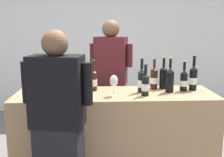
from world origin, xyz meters
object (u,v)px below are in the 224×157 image
object	(u,v)px
wine_bottle_5	(193,78)
person_guest	(59,135)
wine_bottle_0	(184,80)
wine_bottle_2	(54,84)
wine_bottle_6	(145,85)
wine_bottle_7	(142,81)
wine_glass	(114,82)
wine_bottle_3	(163,77)
wine_bottle_8	(170,80)
wine_bottle_4	(154,78)
person_server	(111,90)
wine_bottle_1	(94,80)

from	to	relation	value
wine_bottle_5	person_guest	distance (m)	1.51
wine_bottle_0	wine_bottle_5	size ratio (longest dim) A/B	0.88
wine_bottle_2	wine_bottle_6	bearing A→B (deg)	-2.42
wine_bottle_0	wine_bottle_6	size ratio (longest dim) A/B	1.04
wine_bottle_0	wine_bottle_6	bearing A→B (deg)	-158.48
person_guest	wine_bottle_7	bearing A→B (deg)	38.82
wine_bottle_6	wine_bottle_2	bearing A→B (deg)	177.58
wine_bottle_2	wine_glass	size ratio (longest dim) A/B	1.57
wine_bottle_3	wine_bottle_5	world-z (taller)	wine_bottle_5
wine_bottle_3	wine_bottle_8	world-z (taller)	wine_bottle_8
wine_bottle_0	wine_bottle_3	xyz separation A→B (m)	(-0.18, 0.12, 0.02)
wine_bottle_4	wine_glass	world-z (taller)	wine_bottle_4
person_server	wine_bottle_1	bearing A→B (deg)	-109.41
wine_bottle_0	wine_bottle_6	xyz separation A→B (m)	(-0.43, -0.17, -0.00)
wine_bottle_1	wine_bottle_2	bearing A→B (deg)	-152.98
wine_bottle_3	wine_bottle_8	xyz separation A→B (m)	(0.03, -0.17, 0.00)
wine_glass	person_guest	xyz separation A→B (m)	(-0.47, -0.47, -0.34)
wine_bottle_4	wine_bottle_7	xyz separation A→B (m)	(-0.16, -0.14, 0.00)
wine_bottle_6	wine_bottle_5	bearing A→B (deg)	20.97
wine_bottle_4	wine_glass	distance (m)	0.52
wine_bottle_5	wine_glass	xyz separation A→B (m)	(-0.85, -0.20, 0.01)
wine_bottle_5	person_server	world-z (taller)	person_server
wine_bottle_5	wine_bottle_6	bearing A→B (deg)	-159.03
wine_bottle_8	wine_glass	distance (m)	0.59
person_guest	wine_bottle_4	bearing A→B (deg)	39.29
wine_glass	wine_bottle_8	bearing A→B (deg)	11.83
wine_bottle_0	wine_bottle_8	xyz separation A→B (m)	(-0.16, -0.04, 0.02)
wine_bottle_7	wine_bottle_8	distance (m)	0.29
wine_bottle_2	person_guest	world-z (taller)	person_guest
wine_bottle_4	person_guest	distance (m)	1.22
wine_bottle_5	wine_bottle_7	world-z (taller)	wine_bottle_5
wine_bottle_0	wine_bottle_1	distance (m)	0.93
wine_glass	wine_bottle_6	bearing A→B (deg)	-1.00
wine_bottle_3	wine_glass	size ratio (longest dim) A/B	1.66
wine_bottle_7	wine_bottle_2	bearing A→B (deg)	-173.29
wine_bottle_2	wine_bottle_8	distance (m)	1.15
wine_bottle_1	wine_bottle_8	world-z (taller)	wine_bottle_8
wine_bottle_7	person_guest	size ratio (longest dim) A/B	0.21
wine_bottle_6	wine_bottle_7	world-z (taller)	wine_bottle_7
wine_bottle_3	wine_bottle_6	xyz separation A→B (m)	(-0.24, -0.29, -0.02)
wine_bottle_6	wine_glass	bearing A→B (deg)	179.00
wine_bottle_5	wine_bottle_7	size ratio (longest dim) A/B	1.05
wine_bottle_1	wine_bottle_6	distance (m)	0.55
wine_bottle_8	wine_bottle_5	bearing A→B (deg)	16.82
wine_bottle_1	person_guest	size ratio (longest dim) A/B	0.20
wine_bottle_6	wine_bottle_7	xyz separation A→B (m)	(-0.01, 0.14, 0.01)
wine_bottle_5	person_guest	size ratio (longest dim) A/B	0.22
wine_bottle_8	wine_glass	bearing A→B (deg)	-168.17
wine_bottle_3	wine_bottle_6	bearing A→B (deg)	-130.02
wine_bottle_4	wine_bottle_6	size ratio (longest dim) A/B	1.05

